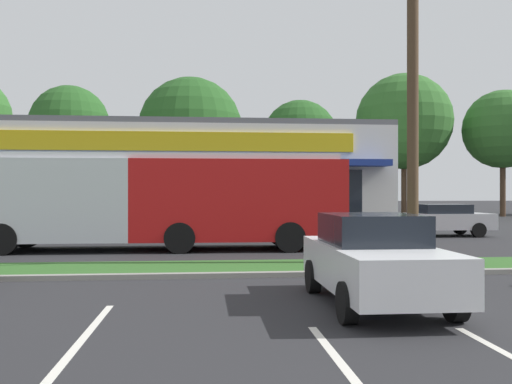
# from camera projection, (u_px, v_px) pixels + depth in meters

# --- Properties ---
(grass_median) EXTENTS (56.00, 2.20, 0.12)m
(grass_median) POSITION_uv_depth(u_px,v_px,m) (194.00, 268.00, 13.89)
(grass_median) COLOR #2D5B23
(grass_median) RESTS_ON ground_plane
(curb_lip) EXTENTS (56.00, 0.24, 0.12)m
(curb_lip) POSITION_uv_depth(u_px,v_px,m) (193.00, 276.00, 12.67)
(curb_lip) COLOR gray
(curb_lip) RESTS_ON ground_plane
(parking_stripe_1) EXTENTS (0.12, 4.80, 0.01)m
(parking_stripe_1) POSITION_uv_depth(u_px,v_px,m) (79.00, 343.00, 7.21)
(parking_stripe_1) COLOR silver
(parking_stripe_1) RESTS_ON ground_plane
(parking_stripe_2) EXTENTS (0.12, 4.80, 0.01)m
(parking_stripe_2) POSITION_uv_depth(u_px,v_px,m) (357.00, 384.00, 5.69)
(parking_stripe_2) COLOR silver
(parking_stripe_2) RESTS_ON ground_plane
(storefront_building) EXTENTS (25.95, 13.47, 6.03)m
(storefront_building) POSITION_uv_depth(u_px,v_px,m) (170.00, 176.00, 35.68)
(storefront_building) COLOR silver
(storefront_building) RESTS_ON ground_plane
(tree_left) EXTENTS (5.84, 5.84, 9.86)m
(tree_left) POSITION_uv_depth(u_px,v_px,m) (70.00, 125.00, 41.04)
(tree_left) COLOR #473323
(tree_left) RESTS_ON ground_plane
(tree_mid_left) EXTENTS (8.38, 8.38, 11.22)m
(tree_mid_left) POSITION_uv_depth(u_px,v_px,m) (190.00, 129.00, 44.66)
(tree_mid_left) COLOR #473323
(tree_mid_left) RESTS_ON ground_plane
(tree_mid) EXTENTS (6.14, 6.14, 9.50)m
(tree_mid) POSITION_uv_depth(u_px,v_px,m) (300.00, 138.00, 45.33)
(tree_mid) COLOR #473323
(tree_mid) RESTS_ON ground_plane
(tree_mid_right) EXTENTS (7.83, 7.83, 11.66)m
(tree_mid_right) POSITION_uv_depth(u_px,v_px,m) (404.00, 122.00, 45.32)
(tree_mid_right) COLOR #473323
(tree_mid_right) RESTS_ON ground_plane
(tree_right) EXTENTS (6.29, 6.29, 10.19)m
(tree_right) POSITION_uv_depth(u_px,v_px,m) (503.00, 129.00, 44.59)
(tree_right) COLOR #473323
(tree_right) RESTS_ON ground_plane
(utility_pole) EXTENTS (3.13, 2.38, 11.05)m
(utility_pole) POSITION_uv_depth(u_px,v_px,m) (408.00, 45.00, 14.66)
(utility_pole) COLOR #4C3826
(utility_pole) RESTS_ON ground_plane
(city_bus) EXTENTS (13.04, 2.73, 3.25)m
(city_bus) POSITION_uv_depth(u_px,v_px,m) (153.00, 198.00, 18.84)
(city_bus) COLOR #B71414
(city_bus) RESTS_ON ground_plane
(car_0) EXTENTS (4.64, 1.97, 1.43)m
(car_0) POSITION_uv_depth(u_px,v_px,m) (439.00, 219.00, 24.75)
(car_0) COLOR #B7B7BC
(car_0) RESTS_ON ground_plane
(car_1) EXTENTS (4.50, 2.02, 1.43)m
(car_1) POSITION_uv_depth(u_px,v_px,m) (93.00, 221.00, 23.78)
(car_1) COLOR #515459
(car_1) RESTS_ON ground_plane
(car_3) EXTENTS (4.76, 1.91, 1.54)m
(car_3) POSITION_uv_depth(u_px,v_px,m) (304.00, 219.00, 24.47)
(car_3) COLOR #0C3F1E
(car_3) RESTS_ON ground_plane
(car_4) EXTENTS (1.90, 4.21, 1.58)m
(car_4) POSITION_uv_depth(u_px,v_px,m) (374.00, 259.00, 9.68)
(car_4) COLOR silver
(car_4) RESTS_ON ground_plane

